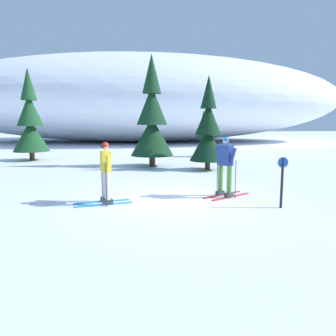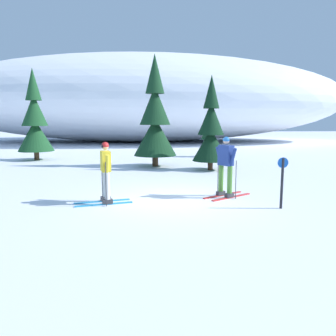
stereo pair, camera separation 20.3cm
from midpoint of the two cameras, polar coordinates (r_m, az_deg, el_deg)
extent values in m
plane|color=white|center=(10.06, 2.23, -5.28)|extent=(120.00, 120.00, 0.00)
cube|color=red|center=(10.66, 9.83, -4.53)|extent=(1.38, 1.02, 0.03)
cube|color=red|center=(10.43, 11.28, -4.86)|extent=(1.38, 1.02, 0.03)
cube|color=#38383D|center=(10.58, 9.47, -4.22)|extent=(0.31, 0.28, 0.12)
cube|color=#38383D|center=(10.34, 10.92, -4.54)|extent=(0.31, 0.28, 0.12)
cylinder|color=#4C8433|center=(10.49, 9.53, -1.69)|extent=(0.15, 0.15, 0.83)
cylinder|color=#4C8433|center=(10.25, 11.00, -1.95)|extent=(0.15, 0.15, 0.83)
cube|color=navy|center=(10.27, 10.36, 2.14)|extent=(0.46, 0.51, 0.61)
cylinder|color=navy|center=(10.46, 9.23, 2.03)|extent=(0.24, 0.28, 0.58)
cylinder|color=navy|center=(10.09, 11.51, 1.75)|extent=(0.24, 0.28, 0.58)
sphere|color=beige|center=(10.23, 10.42, 4.53)|extent=(0.19, 0.19, 0.19)
sphere|color=#2366B2|center=(10.23, 10.42, 4.70)|extent=(0.21, 0.21, 0.21)
cube|color=black|center=(10.29, 10.72, 4.60)|extent=(0.12, 0.14, 0.07)
cylinder|color=#2D2D33|center=(10.65, 9.02, -1.45)|extent=(0.02, 0.02, 1.15)
cylinder|color=#2D2D33|center=(10.75, 8.96, -4.17)|extent=(0.07, 0.07, 0.01)
cylinder|color=#2D2D33|center=(10.17, 12.01, -1.99)|extent=(0.02, 0.02, 1.15)
cylinder|color=#2D2D33|center=(10.27, 11.92, -4.82)|extent=(0.07, 0.07, 0.01)
cube|color=#2893CC|center=(9.52, -10.21, -6.08)|extent=(1.55, 0.56, 0.03)
cube|color=#2893CC|center=(9.87, -10.53, -5.58)|extent=(1.55, 0.56, 0.03)
cube|color=#38383D|center=(9.52, -9.62, -5.61)|extent=(0.31, 0.21, 0.12)
cube|color=#38383D|center=(9.87, -9.96, -5.12)|extent=(0.31, 0.21, 0.12)
cylinder|color=silver|center=(9.42, -9.69, -2.99)|extent=(0.15, 0.15, 0.76)
cylinder|color=silver|center=(9.78, -10.03, -2.60)|extent=(0.15, 0.15, 0.76)
cube|color=yellow|center=(9.50, -9.96, 1.14)|extent=(0.36, 0.51, 0.56)
cylinder|color=yellow|center=(9.23, -9.68, 0.57)|extent=(0.17, 0.29, 0.58)
cylinder|color=yellow|center=(9.78, -10.20, 0.97)|extent=(0.17, 0.29, 0.58)
sphere|color=beige|center=(9.46, -10.02, 3.59)|extent=(0.19, 0.19, 0.19)
sphere|color=red|center=(9.45, -10.02, 3.78)|extent=(0.21, 0.21, 0.21)
cube|color=black|center=(9.44, -10.51, 3.64)|extent=(0.08, 0.15, 0.07)
cylinder|color=#2D2D33|center=(9.22, -9.88, -2.76)|extent=(0.02, 0.02, 1.22)
cylinder|color=#2D2D33|center=(9.33, -9.80, -6.07)|extent=(0.07, 0.07, 0.01)
cylinder|color=#2D2D33|center=(9.94, -10.55, -1.99)|extent=(0.02, 0.02, 1.22)
cylinder|color=#2D2D33|center=(10.05, -10.47, -5.07)|extent=(0.07, 0.07, 0.01)
cylinder|color=#47301E|center=(21.16, -21.16, 2.24)|extent=(0.29, 0.29, 0.72)
cone|color=#194723|center=(21.09, -21.31, 5.18)|extent=(2.04, 2.04, 1.83)
cone|color=#194723|center=(21.08, -21.52, 9.16)|extent=(1.47, 1.47, 1.83)
cone|color=#194723|center=(21.17, -21.73, 13.12)|extent=(0.90, 0.90, 1.83)
cylinder|color=#47301E|center=(17.07, -1.84, 1.55)|extent=(0.30, 0.30, 0.75)
cone|color=#14381E|center=(16.98, -1.86, 5.40)|extent=(2.15, 2.15, 1.92)
cone|color=#14381E|center=(16.97, -1.89, 10.59)|extent=(1.55, 1.55, 1.92)
cone|color=#14381E|center=(17.11, -1.91, 15.75)|extent=(0.94, 0.94, 1.92)
cylinder|color=#47301E|center=(15.92, 7.55, 0.72)|extent=(0.24, 0.24, 0.59)
cone|color=black|center=(15.83, 7.62, 3.96)|extent=(1.69, 1.69, 1.52)
cone|color=black|center=(15.79, 7.70, 8.35)|extent=(1.22, 1.22, 1.52)
cone|color=black|center=(15.84, 7.78, 12.74)|extent=(0.74, 0.74, 1.52)
cylinder|color=#47301E|center=(21.68, 6.90, 2.43)|extent=(0.16, 0.16, 0.40)
cone|color=#14381E|center=(21.63, 6.93, 4.04)|extent=(1.14, 1.14, 1.02)
cone|color=#14381E|center=(21.58, 6.96, 6.20)|extent=(0.82, 0.82, 1.02)
cone|color=#14381E|center=(21.57, 7.00, 8.37)|extent=(0.50, 0.50, 1.02)
ellipsoid|color=white|center=(37.33, -4.68, 11.58)|extent=(45.02, 20.10, 9.18)
cylinder|color=black|center=(9.39, 19.38, -2.51)|extent=(0.07, 0.07, 1.35)
cylinder|color=blue|center=(9.30, 19.54, 0.85)|extent=(0.28, 0.02, 0.28)
camera|label=1|loc=(0.10, -89.41, 0.09)|focal=35.89mm
camera|label=2|loc=(0.10, 90.59, -0.09)|focal=35.89mm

